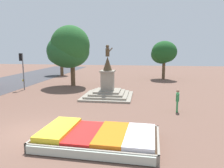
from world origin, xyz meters
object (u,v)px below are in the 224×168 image
pedestrian_with_handbag (177,100)px  traffic_light_far_corner (22,65)px  statue_monument (108,89)px  flower_planter (97,137)px

pedestrian_with_handbag → traffic_light_far_corner: bearing=158.0°
pedestrian_with_handbag → statue_monument: bearing=144.8°
statue_monument → traffic_light_far_corner: 10.11m
flower_planter → traffic_light_far_corner: traffic_light_far_corner is taller
statue_monument → pedestrian_with_handbag: (5.69, -4.01, 0.12)m
statue_monument → traffic_light_far_corner: statue_monument is taller
traffic_light_far_corner → statue_monument: bearing=-12.7°
flower_planter → pedestrian_with_handbag: (4.58, 5.89, 0.63)m
statue_monument → pedestrian_with_handbag: bearing=-35.2°
traffic_light_far_corner → flower_planter: bearing=-48.2°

